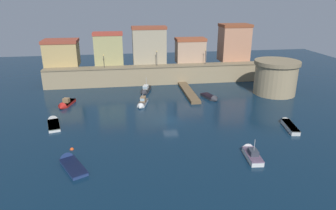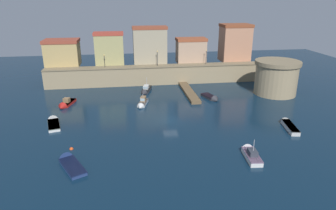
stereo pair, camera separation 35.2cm
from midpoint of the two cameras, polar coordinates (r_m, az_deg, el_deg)
The scene contains 17 objects.
ground_plane at distance 52.09m, azimuth 0.69°, elevation -2.90°, with size 130.93×130.93×0.00m, color #0C2338.
quay_wall at distance 73.31m, azimuth -2.14°, elevation 5.75°, with size 51.93×3.21×4.50m.
old_town_backdrop at distance 75.84m, azimuth -2.30°, elevation 10.86°, with size 50.82×6.22×9.33m.
fortress_tower at distance 69.30m, azimuth 19.95°, elevation 4.96°, with size 9.55×9.55×7.32m.
pier_dock at distance 66.50m, azimuth 4.12°, elevation 2.47°, with size 2.01×14.60×0.70m.
quay_lamp_0 at distance 72.13m, azimuth -11.83°, elevation 8.59°, with size 0.32×0.32×3.00m.
quay_lamp_1 at distance 72.36m, azimuth -1.89°, elevation 9.29°, with size 0.32×0.32×3.56m.
quay_lamp_2 at distance 74.61m, azimuth 7.38°, elevation 9.46°, with size 0.32×0.32×3.54m.
moored_boat_0 at distance 59.22m, azimuth -4.73°, elevation 0.34°, with size 2.72×5.45×2.48m.
moored_boat_1 at distance 67.16m, azimuth -4.09°, elevation 2.81°, with size 3.10×6.17×3.42m.
moored_boat_2 at distance 61.94m, azimuth -18.68°, elevation 0.16°, with size 3.08×5.67×1.95m.
moored_boat_3 at distance 53.19m, azimuth 22.00°, elevation -3.49°, with size 2.55×6.84×1.28m.
moored_boat_4 at distance 41.08m, azimuth -18.02°, elevation -10.21°, with size 4.61×6.61×1.80m.
moored_boat_5 at distance 63.17m, azimuth 8.46°, elevation 1.33°, with size 3.10×5.39×1.64m.
moored_boat_6 at distance 42.29m, azimuth 15.51°, elevation -8.73°, with size 2.09×5.69×3.33m.
moored_boat_7 at distance 54.11m, azimuth -20.71°, elevation -3.05°, with size 3.18×6.40×1.66m.
mooring_buoy_0 at distance 44.70m, azimuth -17.60°, elevation -7.98°, with size 0.54×0.54×0.54m, color #EA4C19.
Camera 2 is at (-7.35, -47.43, 20.23)m, focal length 32.19 mm.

